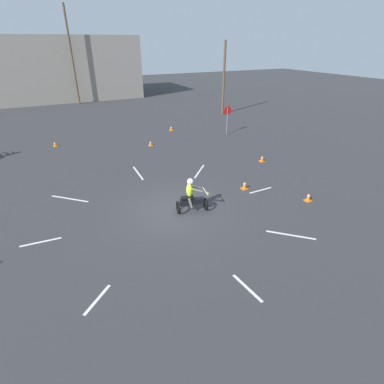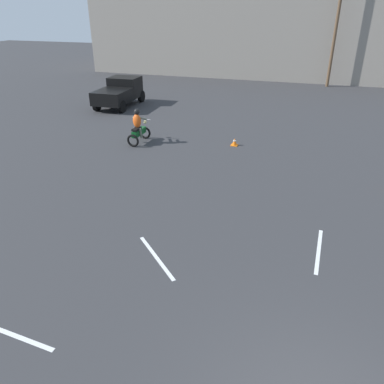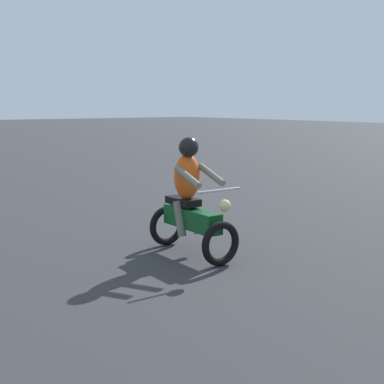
% 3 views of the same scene
% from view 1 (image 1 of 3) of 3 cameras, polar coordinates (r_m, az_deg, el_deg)
% --- Properties ---
extents(ground_plane, '(120.00, 120.00, 0.00)m').
position_cam_1_polar(ground_plane, '(13.96, -3.26, -3.47)').
color(ground_plane, '#333335').
extents(motorcycle_rider_foreground, '(1.56, 0.91, 1.66)m').
position_cam_1_polar(motorcycle_rider_foreground, '(13.49, -0.14, -1.06)').
color(motorcycle_rider_foreground, black).
rests_on(motorcycle_rider_foreground, ground).
extents(stop_sign, '(0.70, 0.08, 2.30)m').
position_cam_1_polar(stop_sign, '(25.61, 6.75, 14.48)').
color(stop_sign, slate).
rests_on(stop_sign, ground).
extents(traffic_cone_near_left, '(0.32, 0.32, 0.36)m').
position_cam_1_polar(traffic_cone_near_left, '(24.77, -24.65, 8.30)').
color(traffic_cone_near_left, orange).
rests_on(traffic_cone_near_left, ground).
extents(traffic_cone_near_right, '(0.32, 0.32, 0.36)m').
position_cam_1_polar(traffic_cone_near_right, '(26.93, -3.99, 12.00)').
color(traffic_cone_near_right, orange).
rests_on(traffic_cone_near_right, ground).
extents(traffic_cone_mid_center, '(0.32, 0.32, 0.38)m').
position_cam_1_polar(traffic_cone_mid_center, '(22.90, -7.91, 9.16)').
color(traffic_cone_mid_center, orange).
rests_on(traffic_cone_mid_center, ground).
extents(traffic_cone_far_right, '(0.32, 0.32, 0.43)m').
position_cam_1_polar(traffic_cone_far_right, '(15.71, 21.28, -0.91)').
color(traffic_cone_far_right, orange).
rests_on(traffic_cone_far_right, ground).
extents(traffic_cone_far_center, '(0.32, 0.32, 0.40)m').
position_cam_1_polar(traffic_cone_far_center, '(20.10, 13.19, 6.20)').
color(traffic_cone_far_center, orange).
rests_on(traffic_cone_far_center, ground).
extents(traffic_cone_far_left, '(0.32, 0.32, 0.44)m').
position_cam_1_polar(traffic_cone_far_left, '(16.07, 9.98, 1.28)').
color(traffic_cone_far_left, orange).
rests_on(traffic_cone_far_left, ground).
extents(lane_stripe_e, '(1.43, 0.14, 0.01)m').
position_cam_1_polar(lane_stripe_e, '(16.17, 12.93, 0.33)').
color(lane_stripe_e, silver).
rests_on(lane_stripe_e, ground).
extents(lane_stripe_ne, '(1.54, 1.65, 0.01)m').
position_cam_1_polar(lane_stripe_ne, '(18.11, 1.42, 3.98)').
color(lane_stripe_ne, silver).
rests_on(lane_stripe_ne, ground).
extents(lane_stripe_n, '(0.18, 2.17, 0.01)m').
position_cam_1_polar(lane_stripe_n, '(18.16, -10.25, 3.60)').
color(lane_stripe_n, silver).
rests_on(lane_stripe_n, ground).
extents(lane_stripe_nw, '(1.61, 1.54, 0.01)m').
position_cam_1_polar(lane_stripe_nw, '(16.12, -22.25, -1.19)').
color(lane_stripe_nw, silver).
rests_on(lane_stripe_nw, ground).
extents(lane_stripe_w, '(1.50, 0.20, 0.01)m').
position_cam_1_polar(lane_stripe_w, '(13.26, -26.84, -8.50)').
color(lane_stripe_w, silver).
rests_on(lane_stripe_w, ground).
extents(lane_stripe_sw, '(1.00, 0.94, 0.01)m').
position_cam_1_polar(lane_stripe_sw, '(10.10, -17.57, -18.92)').
color(lane_stripe_sw, silver).
rests_on(lane_stripe_sw, ground).
extents(lane_stripe_s, '(0.23, 1.38, 0.01)m').
position_cam_1_polar(lane_stripe_s, '(10.16, 10.49, -17.52)').
color(lane_stripe_s, silver).
rests_on(lane_stripe_s, ground).
extents(lane_stripe_se, '(1.47, 1.41, 0.01)m').
position_cam_1_polar(lane_stripe_se, '(12.89, 18.29, -7.79)').
color(lane_stripe_se, silver).
rests_on(lane_stripe_se, ground).
extents(utility_pole_near, '(0.24, 0.24, 7.15)m').
position_cam_1_polar(utility_pole_near, '(33.02, 6.07, 20.67)').
color(utility_pole_near, brown).
rests_on(utility_pole_near, ground).
extents(utility_pole_far, '(0.24, 0.24, 10.78)m').
position_cam_1_polar(utility_pole_far, '(40.85, -21.91, 22.79)').
color(utility_pole_far, brown).
rests_on(utility_pole_far, ground).
extents(building_backdrop, '(30.99, 10.54, 7.72)m').
position_cam_1_polar(building_backdrop, '(46.86, -31.20, 19.39)').
color(building_backdrop, gray).
rests_on(building_backdrop, ground).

